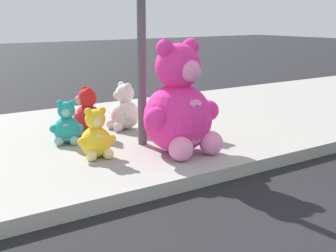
{
  "coord_description": "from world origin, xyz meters",
  "views": [
    {
      "loc": [
        -2.51,
        -0.85,
        1.77
      ],
      "look_at": [
        0.81,
        3.6,
        0.55
      ],
      "focal_mm": 54.86,
      "sensor_mm": 36.0,
      "label": 1
    }
  ],
  "objects_px": {
    "sign_pole": "(141,7)",
    "plush_tan": "(159,116)",
    "plush_teal": "(67,126)",
    "plush_yellow": "(96,138)",
    "plush_red": "(86,115)",
    "plush_white": "(124,111)",
    "plush_lime": "(191,118)",
    "plush_pink_large": "(180,108)"
  },
  "relations": [
    {
      "from": "plush_white",
      "to": "plush_tan",
      "type": "relative_size",
      "value": 1.22
    },
    {
      "from": "plush_pink_large",
      "to": "plush_teal",
      "type": "bearing_deg",
      "value": 126.42
    },
    {
      "from": "plush_pink_large",
      "to": "plush_red",
      "type": "bearing_deg",
      "value": 105.91
    },
    {
      "from": "plush_teal",
      "to": "plush_yellow",
      "type": "distance_m",
      "value": 0.81
    },
    {
      "from": "plush_tan",
      "to": "sign_pole",
      "type": "bearing_deg",
      "value": -142.03
    },
    {
      "from": "plush_teal",
      "to": "plush_pink_large",
      "type": "bearing_deg",
      "value": -53.58
    },
    {
      "from": "plush_yellow",
      "to": "plush_pink_large",
      "type": "bearing_deg",
      "value": -23.45
    },
    {
      "from": "plush_white",
      "to": "plush_lime",
      "type": "relative_size",
      "value": 1.13
    },
    {
      "from": "plush_teal",
      "to": "plush_red",
      "type": "bearing_deg",
      "value": 36.04
    },
    {
      "from": "sign_pole",
      "to": "plush_teal",
      "type": "bearing_deg",
      "value": 140.83
    },
    {
      "from": "plush_teal",
      "to": "plush_tan",
      "type": "height_order",
      "value": "plush_teal"
    },
    {
      "from": "plush_tan",
      "to": "plush_red",
      "type": "xyz_separation_m",
      "value": [
        -0.87,
        0.49,
        0.04
      ]
    },
    {
      "from": "plush_yellow",
      "to": "plush_red",
      "type": "distance_m",
      "value": 1.23
    },
    {
      "from": "plush_yellow",
      "to": "plush_red",
      "type": "height_order",
      "value": "plush_red"
    },
    {
      "from": "plush_teal",
      "to": "plush_red",
      "type": "distance_m",
      "value": 0.56
    },
    {
      "from": "sign_pole",
      "to": "plush_tan",
      "type": "distance_m",
      "value": 1.65
    },
    {
      "from": "plush_teal",
      "to": "plush_white",
      "type": "bearing_deg",
      "value": 14.89
    },
    {
      "from": "sign_pole",
      "to": "plush_tan",
      "type": "xyz_separation_m",
      "value": [
        0.57,
        0.45,
        -1.48
      ]
    },
    {
      "from": "plush_red",
      "to": "plush_tan",
      "type": "bearing_deg",
      "value": -29.38
    },
    {
      "from": "plush_teal",
      "to": "plush_tan",
      "type": "distance_m",
      "value": 1.33
    },
    {
      "from": "plush_yellow",
      "to": "plush_teal",
      "type": "bearing_deg",
      "value": 88.54
    },
    {
      "from": "plush_teal",
      "to": "plush_tan",
      "type": "xyz_separation_m",
      "value": [
        1.32,
        -0.16,
        -0.0
      ]
    },
    {
      "from": "plush_yellow",
      "to": "plush_red",
      "type": "bearing_deg",
      "value": 67.47
    },
    {
      "from": "plush_lime",
      "to": "plush_red",
      "type": "bearing_deg",
      "value": 140.49
    },
    {
      "from": "plush_teal",
      "to": "sign_pole",
      "type": "bearing_deg",
      "value": -39.17
    },
    {
      "from": "sign_pole",
      "to": "plush_teal",
      "type": "height_order",
      "value": "sign_pole"
    },
    {
      "from": "plush_pink_large",
      "to": "plush_lime",
      "type": "relative_size",
      "value": 2.24
    },
    {
      "from": "plush_lime",
      "to": "plush_teal",
      "type": "bearing_deg",
      "value": 159.43
    },
    {
      "from": "plush_pink_large",
      "to": "plush_tan",
      "type": "relative_size",
      "value": 2.44
    },
    {
      "from": "plush_teal",
      "to": "plush_lime",
      "type": "xyz_separation_m",
      "value": [
        1.55,
        -0.58,
        0.02
      ]
    },
    {
      "from": "plush_red",
      "to": "plush_yellow",
      "type": "bearing_deg",
      "value": -112.53
    },
    {
      "from": "plush_yellow",
      "to": "plush_lime",
      "type": "bearing_deg",
      "value": 8.09
    },
    {
      "from": "plush_tan",
      "to": "plush_red",
      "type": "height_order",
      "value": "plush_red"
    },
    {
      "from": "plush_pink_large",
      "to": "plush_tan",
      "type": "distance_m",
      "value": 1.17
    },
    {
      "from": "plush_pink_large",
      "to": "plush_red",
      "type": "xyz_separation_m",
      "value": [
        -0.43,
        1.53,
        -0.28
      ]
    },
    {
      "from": "plush_tan",
      "to": "plush_yellow",
      "type": "bearing_deg",
      "value": -154.36
    },
    {
      "from": "sign_pole",
      "to": "plush_lime",
      "type": "xyz_separation_m",
      "value": [
        0.8,
        0.03,
        -1.46
      ]
    },
    {
      "from": "plush_white",
      "to": "plush_red",
      "type": "relative_size",
      "value": 1.03
    },
    {
      "from": "sign_pole",
      "to": "plush_tan",
      "type": "relative_size",
      "value": 5.82
    },
    {
      "from": "plush_red",
      "to": "plush_lime",
      "type": "bearing_deg",
      "value": -39.51
    },
    {
      "from": "plush_tan",
      "to": "plush_lime",
      "type": "height_order",
      "value": "plush_lime"
    },
    {
      "from": "sign_pole",
      "to": "plush_pink_large",
      "type": "distance_m",
      "value": 1.31
    }
  ]
}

